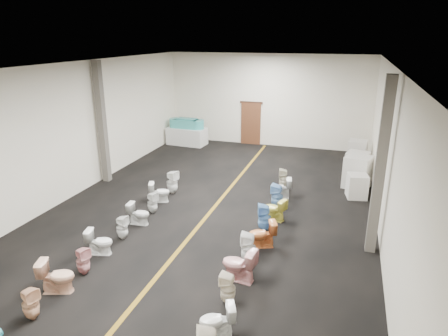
{
  "coord_description": "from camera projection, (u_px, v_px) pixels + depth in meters",
  "views": [
    {
      "loc": [
        3.89,
        -11.42,
        5.35
      ],
      "look_at": [
        -0.03,
        1.0,
        0.98
      ],
      "focal_mm": 32.0,
      "sensor_mm": 36.0,
      "label": 1
    }
  ],
  "objects": [
    {
      "name": "toilet_right_10",
      "position": [
        284.0,
        178.0,
        14.52
      ],
      "size": [
        0.38,
        0.37,
        0.73
      ],
      "primitive_type": "imported",
      "rotation": [
        0.0,
        0.0,
        -1.44
      ],
      "color": "beige",
      "rests_on": "floor"
    },
    {
      "name": "floor",
      "position": [
        216.0,
        205.0,
        13.13
      ],
      "size": [
        16.0,
        16.0,
        0.0
      ],
      "primitive_type": "plane",
      "color": "black",
      "rests_on": "ground"
    },
    {
      "name": "toilet_left_7",
      "position": [
        152.0,
        203.0,
        12.5
      ],
      "size": [
        0.4,
        0.39,
        0.69
      ],
      "primitive_type": "imported",
      "rotation": [
        0.0,
        0.0,
        1.25
      ],
      "color": "white",
      "rests_on": "floor"
    },
    {
      "name": "toilet_right_4",
      "position": [
        248.0,
        248.0,
        9.73
      ],
      "size": [
        0.4,
        0.4,
        0.8
      ],
      "primitive_type": "imported",
      "rotation": [
        0.0,
        0.0,
        -1.46
      ],
      "color": "white",
      "rests_on": "floor"
    },
    {
      "name": "wall_right",
      "position": [
        387.0,
        153.0,
        10.99
      ],
      "size": [
        0.0,
        16.0,
        16.0
      ],
      "primitive_type": "plane",
      "rotation": [
        1.57,
        0.0,
        -1.57
      ],
      "color": "silver",
      "rests_on": "ground"
    },
    {
      "name": "appliance_crate_c",
      "position": [
        357.0,
        164.0,
        15.88
      ],
      "size": [
        0.99,
        0.99,
        0.92
      ],
      "primitive_type": "cube",
      "rotation": [
        0.0,
        0.0,
        -0.25
      ],
      "color": "silver",
      "rests_on": "floor"
    },
    {
      "name": "toilet_left_1",
      "position": [
        31.0,
        304.0,
        7.79
      ],
      "size": [
        0.4,
        0.4,
        0.7
      ],
      "primitive_type": "imported",
      "rotation": [
        0.0,
        0.0,
        1.26
      ],
      "color": "#E7B087",
      "rests_on": "floor"
    },
    {
      "name": "column_right",
      "position": [
        380.0,
        168.0,
        9.71
      ],
      "size": [
        0.25,
        0.25,
        4.5
      ],
      "primitive_type": "cube",
      "color": "#59544C",
      "rests_on": "floor"
    },
    {
      "name": "toilet_right_7",
      "position": [
        275.0,
        209.0,
        12.01
      ],
      "size": [
        0.78,
        0.61,
        0.7
      ],
      "primitive_type": "imported",
      "rotation": [
        0.0,
        0.0,
        -1.94
      ],
      "color": "#F3E658",
      "rests_on": "floor"
    },
    {
      "name": "appliance_crate_d",
      "position": [
        357.0,
        152.0,
        17.14
      ],
      "size": [
        0.83,
        0.83,
        1.06
      ],
      "primitive_type": "cube",
      "rotation": [
        0.0,
        0.0,
        -0.13
      ],
      "color": "silver",
      "rests_on": "floor"
    },
    {
      "name": "toilet_right_8",
      "position": [
        277.0,
        196.0,
        12.8
      ],
      "size": [
        0.4,
        0.39,
        0.82
      ],
      "primitive_type": "imported",
      "rotation": [
        0.0,
        0.0,
        -1.64
      ],
      "color": "#73A5DC",
      "rests_on": "floor"
    },
    {
      "name": "appliance_crate_b",
      "position": [
        358.0,
        172.0,
        14.52
      ],
      "size": [
        1.08,
        1.08,
        1.18
      ],
      "primitive_type": "cube",
      "rotation": [
        0.0,
        0.0,
        -0.31
      ],
      "color": "silver",
      "rests_on": "floor"
    },
    {
      "name": "toilet_right_3",
      "position": [
        239.0,
        265.0,
        9.02
      ],
      "size": [
        0.84,
        0.55,
        0.81
      ],
      "primitive_type": "imported",
      "rotation": [
        0.0,
        0.0,
        -1.7
      ],
      "color": "pink",
      "rests_on": "floor"
    },
    {
      "name": "toilet_right_6",
      "position": [
        264.0,
        217.0,
        11.34
      ],
      "size": [
        0.45,
        0.45,
        0.81
      ],
      "primitive_type": "imported",
      "rotation": [
        0.0,
        0.0,
        -1.3
      ],
      "color": "#68A0DC",
      "rests_on": "floor"
    },
    {
      "name": "toilet_right_2",
      "position": [
        228.0,
        289.0,
        8.26
      ],
      "size": [
        0.32,
        0.32,
        0.7
      ],
      "primitive_type": "imported",
      "rotation": [
        0.0,
        0.0,
        -1.57
      ],
      "color": "beige",
      "rests_on": "floor"
    },
    {
      "name": "toilet_right_1",
      "position": [
        217.0,
        321.0,
        7.34
      ],
      "size": [
        0.76,
        0.62,
        0.68
      ],
      "primitive_type": "imported",
      "rotation": [
        0.0,
        0.0,
        -1.15
      ],
      "color": "white",
      "rests_on": "floor"
    },
    {
      "name": "toilet_left_8",
      "position": [
        160.0,
        192.0,
        13.33
      ],
      "size": [
        0.76,
        0.59,
        0.69
      ],
      "primitive_type": "imported",
      "rotation": [
        0.0,
        0.0,
        1.92
      ],
      "color": "white",
      "rests_on": "floor"
    },
    {
      "name": "toilet_right_5",
      "position": [
        262.0,
        234.0,
        10.47
      ],
      "size": [
        0.82,
        0.65,
        0.73
      ],
      "primitive_type": "imported",
      "rotation": [
        0.0,
        0.0,
        -1.17
      ],
      "color": "#D47338",
      "rests_on": "floor"
    },
    {
      "name": "back_door",
      "position": [
        251.0,
        124.0,
        20.21
      ],
      "size": [
        1.0,
        0.1,
        2.1
      ],
      "primitive_type": "cube",
      "color": "#562D19",
      "rests_on": "floor"
    },
    {
      "name": "wall_back",
      "position": [
        267.0,
        101.0,
        19.65
      ],
      "size": [
        10.0,
        0.0,
        10.0
      ],
      "primitive_type": "plane",
      "rotation": [
        1.57,
        0.0,
        0.0
      ],
      "color": "silver",
      "rests_on": "ground"
    },
    {
      "name": "toilet_left_4",
      "position": [
        100.0,
        242.0,
        10.14
      ],
      "size": [
        0.74,
        0.53,
        0.68
      ],
      "primitive_type": "imported",
      "rotation": [
        0.0,
        0.0,
        1.82
      ],
      "color": "white",
      "rests_on": "floor"
    },
    {
      "name": "aisle_stripe",
      "position": [
        216.0,
        205.0,
        13.13
      ],
      "size": [
        0.12,
        15.6,
        0.01
      ],
      "primitive_type": "cube",
      "color": "brown",
      "rests_on": "floor"
    },
    {
      "name": "ceiling",
      "position": [
        215.0,
        65.0,
        11.7
      ],
      "size": [
        16.0,
        16.0,
        0.0
      ],
      "primitive_type": "plane",
      "rotation": [
        3.14,
        0.0,
        0.0
      ],
      "color": "black",
      "rests_on": "ground"
    },
    {
      "name": "bathtub",
      "position": [
        187.0,
        124.0,
        20.1
      ],
      "size": [
        1.86,
        0.73,
        0.55
      ],
      "rotation": [
        0.0,
        0.0,
        -0.06
      ],
      "color": "teal",
      "rests_on": "display_table"
    },
    {
      "name": "display_table",
      "position": [
        187.0,
        136.0,
        20.3
      ],
      "size": [
        2.0,
        1.12,
        0.86
      ],
      "primitive_type": "cube",
      "rotation": [
        0.0,
        0.0,
        -0.08
      ],
      "color": "silver",
      "rests_on": "floor"
    },
    {
      "name": "toilet_left_9",
      "position": [
        172.0,
        182.0,
        14.01
      ],
      "size": [
        0.46,
        0.46,
        0.84
      ],
      "primitive_type": "imported",
      "rotation": [
        0.0,
        0.0,
        1.33
      ],
      "color": "white",
      "rests_on": "floor"
    },
    {
      "name": "wall_left",
      "position": [
        79.0,
        128.0,
        13.85
      ],
      "size": [
        0.0,
        16.0,
        16.0
      ],
      "primitive_type": "plane",
      "rotation": [
        1.57,
        0.0,
        1.57
      ],
      "color": "silver",
      "rests_on": "ground"
    },
    {
      "name": "toilet_left_2",
      "position": [
        57.0,
        276.0,
        8.62
      ],
      "size": [
        0.85,
        0.65,
        0.77
      ],
      "primitive_type": "imported",
      "rotation": [
        0.0,
        0.0,
        1.9
      ],
      "color": "#F4B998",
      "rests_on": "floor"
    },
    {
      "name": "appliance_crate_a",
      "position": [
        357.0,
        186.0,
        13.66
      ],
      "size": [
        0.75,
        0.75,
        0.83
      ],
      "primitive_type": "cube",
      "rotation": [
        0.0,
        0.0,
        0.19
      ],
      "color": "silver",
      "rests_on": "floor"
    },
    {
      "name": "toilet_left_6",
      "position": [
        139.0,
        214.0,
        11.75
      ],
      "size": [
        0.67,
        0.41,
        0.66
      ],
      "primitive_type": "imported",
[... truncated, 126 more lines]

